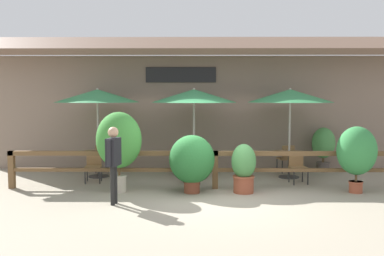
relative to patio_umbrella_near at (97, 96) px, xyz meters
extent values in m
plane|color=#9E937F|center=(3.29, -2.61, -2.33)|extent=(60.00, 60.00, 0.00)
cube|color=gray|center=(3.29, 1.59, -0.53)|extent=(14.00, 0.40, 3.60)
cube|color=brown|center=(3.29, 1.04, 1.54)|extent=(14.28, 1.48, 0.70)
cube|color=black|center=(2.34, 1.36, 0.67)|extent=(2.21, 0.04, 0.48)
cube|color=brown|center=(3.29, -1.56, -1.44)|extent=(10.40, 0.14, 0.11)
cube|color=brown|center=(3.29, -1.56, -1.86)|extent=(10.40, 0.10, 0.09)
cube|color=brown|center=(-1.84, -1.56, -1.86)|extent=(0.14, 0.14, 0.95)
cube|color=brown|center=(3.29, -1.56, -1.86)|extent=(0.14, 0.14, 0.95)
cylinder|color=#B7B2A8|center=(0.00, 0.00, -1.23)|extent=(0.06, 0.06, 2.21)
cone|color=#33844C|center=(0.00, 0.00, 0.00)|extent=(2.41, 2.41, 0.37)
sphere|color=#B2ADA3|center=(0.00, 0.00, 0.19)|extent=(0.07, 0.07, 0.07)
cylinder|color=olive|center=(0.00, 0.00, -1.62)|extent=(1.06, 1.06, 0.05)
cylinder|color=#333333|center=(0.00, 0.00, -1.99)|extent=(0.07, 0.07, 0.69)
cylinder|color=#333333|center=(0.00, 0.00, -2.32)|extent=(0.58, 0.58, 0.03)
cube|color=olive|center=(0.04, -0.83, -1.91)|extent=(0.46, 0.46, 0.05)
cube|color=olive|center=(0.02, -0.64, -1.69)|extent=(0.40, 0.08, 0.40)
cylinder|color=#2D2D2D|center=(-0.12, -1.04, -2.13)|extent=(0.04, 0.04, 0.40)
cylinder|color=#2D2D2D|center=(0.25, -1.00, -2.13)|extent=(0.04, 0.04, 0.40)
cylinder|color=#2D2D2D|center=(-0.16, -0.66, -2.13)|extent=(0.04, 0.04, 0.40)
cylinder|color=#2D2D2D|center=(0.21, -0.62, -2.13)|extent=(0.04, 0.04, 0.40)
cube|color=olive|center=(-0.07, 0.83, -1.91)|extent=(0.50, 0.50, 0.05)
cube|color=olive|center=(-0.04, 0.64, -1.69)|extent=(0.40, 0.12, 0.40)
cylinder|color=#2D2D2D|center=(0.07, 1.05, -2.13)|extent=(0.04, 0.04, 0.40)
cylinder|color=#2D2D2D|center=(-0.30, 0.97, -2.13)|extent=(0.04, 0.04, 0.40)
cylinder|color=#2D2D2D|center=(0.15, 0.68, -2.13)|extent=(0.04, 0.04, 0.40)
cylinder|color=#2D2D2D|center=(-0.22, 0.60, -2.13)|extent=(0.04, 0.04, 0.40)
cylinder|color=#B7B2A8|center=(2.75, -0.11, -1.23)|extent=(0.06, 0.06, 2.21)
cone|color=#33844C|center=(2.75, -0.11, 0.00)|extent=(2.41, 2.41, 0.37)
sphere|color=#B2ADA3|center=(2.75, -0.11, 0.19)|extent=(0.07, 0.07, 0.07)
cylinder|color=olive|center=(2.75, -0.11, -1.62)|extent=(1.06, 1.06, 0.05)
cylinder|color=#333333|center=(2.75, -0.11, -1.99)|extent=(0.07, 0.07, 0.69)
cylinder|color=#333333|center=(2.75, -0.11, -2.32)|extent=(0.58, 0.58, 0.03)
cube|color=olive|center=(2.69, -0.96, -1.91)|extent=(0.47, 0.47, 0.05)
cube|color=olive|center=(2.67, -0.77, -1.69)|extent=(0.40, 0.08, 0.40)
cylinder|color=#2D2D2D|center=(2.53, -1.17, -2.13)|extent=(0.04, 0.04, 0.40)
cylinder|color=#2D2D2D|center=(2.90, -1.13, -2.13)|extent=(0.04, 0.04, 0.40)
cylinder|color=#2D2D2D|center=(2.48, -0.80, -2.13)|extent=(0.04, 0.04, 0.40)
cylinder|color=#2D2D2D|center=(2.86, -0.75, -2.13)|extent=(0.04, 0.04, 0.40)
cube|color=olive|center=(2.74, 0.73, -1.91)|extent=(0.48, 0.48, 0.05)
cube|color=olive|center=(2.71, 0.54, -1.69)|extent=(0.40, 0.10, 0.40)
cylinder|color=#2D2D2D|center=(2.96, 0.89, -2.13)|extent=(0.04, 0.04, 0.40)
cylinder|color=#2D2D2D|center=(2.59, 0.95, -2.13)|extent=(0.04, 0.04, 0.40)
cylinder|color=#2D2D2D|center=(2.90, 0.51, -2.13)|extent=(0.04, 0.04, 0.40)
cylinder|color=#2D2D2D|center=(2.52, 0.58, -2.13)|extent=(0.04, 0.04, 0.40)
cylinder|color=#B7B2A8|center=(5.47, -0.07, -1.23)|extent=(0.06, 0.06, 2.21)
cone|color=#33844C|center=(5.47, -0.07, 0.00)|extent=(2.41, 2.41, 0.37)
sphere|color=#B2ADA3|center=(5.47, -0.07, 0.19)|extent=(0.07, 0.07, 0.07)
cylinder|color=olive|center=(5.47, -0.07, -1.62)|extent=(1.06, 1.06, 0.05)
cylinder|color=#333333|center=(5.47, -0.07, -1.99)|extent=(0.07, 0.07, 0.69)
cylinder|color=#333333|center=(5.47, -0.07, -2.32)|extent=(0.58, 0.58, 0.03)
cube|color=olive|center=(5.54, -0.92, -1.91)|extent=(0.47, 0.47, 0.05)
cube|color=olive|center=(5.51, -0.73, -1.69)|extent=(0.40, 0.09, 0.40)
cylinder|color=#2D2D2D|center=(5.37, -1.13, -2.13)|extent=(0.04, 0.04, 0.40)
cylinder|color=#2D2D2D|center=(5.75, -1.09, -2.13)|extent=(0.04, 0.04, 0.40)
cylinder|color=#2D2D2D|center=(5.33, -0.76, -2.13)|extent=(0.04, 0.04, 0.40)
cylinder|color=#2D2D2D|center=(5.70, -0.71, -2.13)|extent=(0.04, 0.04, 0.40)
cube|color=olive|center=(5.55, 0.79, -1.91)|extent=(0.51, 0.51, 0.05)
cube|color=olive|center=(5.60, 0.61, -1.69)|extent=(0.40, 0.13, 0.40)
cylinder|color=#2D2D2D|center=(5.69, 1.02, -2.13)|extent=(0.04, 0.04, 0.40)
cylinder|color=#2D2D2D|center=(5.32, 0.93, -2.13)|extent=(0.04, 0.04, 0.40)
cylinder|color=#2D2D2D|center=(5.78, 0.65, -2.13)|extent=(0.04, 0.04, 0.40)
cylinder|color=#2D2D2D|center=(5.41, 0.56, -2.13)|extent=(0.04, 0.04, 0.40)
cylinder|color=#9E4C33|center=(6.66, -2.00, -2.19)|extent=(0.31, 0.31, 0.28)
cylinder|color=#9E4C33|center=(6.66, -2.00, -2.07)|extent=(0.34, 0.34, 0.04)
cylinder|color=brown|center=(6.66, -2.00, -1.88)|extent=(0.06, 0.06, 0.35)
ellipsoid|color=#338442|center=(6.66, -2.00, -1.31)|extent=(0.94, 0.85, 1.17)
cylinder|color=#9E4C33|center=(3.95, -2.01, -2.13)|extent=(0.49, 0.49, 0.41)
cylinder|color=#9E4C33|center=(3.95, -2.01, -1.94)|extent=(0.53, 0.53, 0.04)
ellipsoid|color=#4C934C|center=(3.95, -2.01, -1.57)|extent=(0.59, 0.53, 0.83)
cylinder|color=#B7AD99|center=(0.95, -1.99, -2.13)|extent=(0.32, 0.32, 0.41)
cylinder|color=#B7AD99|center=(0.95, -1.99, -1.94)|extent=(0.35, 0.35, 0.04)
cylinder|color=brown|center=(0.95, -1.99, -1.72)|extent=(0.06, 0.06, 0.41)
ellipsoid|color=#3D8E38|center=(0.95, -1.99, -1.06)|extent=(1.09, 0.98, 1.35)
cylinder|color=brown|center=(2.71, -2.03, -2.17)|extent=(0.38, 0.38, 0.32)
cylinder|color=brown|center=(2.71, -2.03, -2.04)|extent=(0.41, 0.41, 0.04)
ellipsoid|color=#287033|center=(2.71, -2.03, -1.52)|extent=(1.09, 0.98, 1.17)
cylinder|color=#564C47|center=(6.75, 0.94, -2.19)|extent=(0.39, 0.39, 0.29)
cylinder|color=#564C47|center=(6.75, 0.94, -2.07)|extent=(0.42, 0.42, 0.04)
cylinder|color=brown|center=(6.75, 0.94, -1.90)|extent=(0.07, 0.07, 0.28)
ellipsoid|color=#4C934C|center=(6.75, 0.94, -1.44)|extent=(0.71, 0.64, 0.95)
cylinder|color=black|center=(1.06, -3.07, -1.91)|extent=(0.09, 0.09, 0.84)
cylinder|color=black|center=(1.03, -3.23, -1.91)|extent=(0.09, 0.09, 0.84)
cube|color=black|center=(1.04, -3.15, -1.20)|extent=(0.27, 0.48, 0.59)
cylinder|color=black|center=(1.08, -2.89, -1.20)|extent=(0.07, 0.07, 0.56)
cylinder|color=black|center=(1.00, -3.40, -1.20)|extent=(0.07, 0.07, 0.56)
sphere|color=tan|center=(1.04, -3.15, -0.78)|extent=(0.23, 0.23, 0.23)
camera|label=1|loc=(2.79, -12.18, -0.02)|focal=40.00mm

